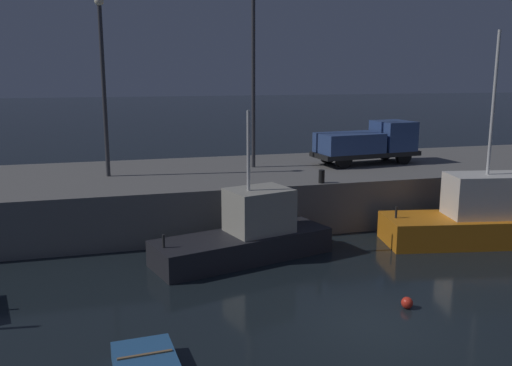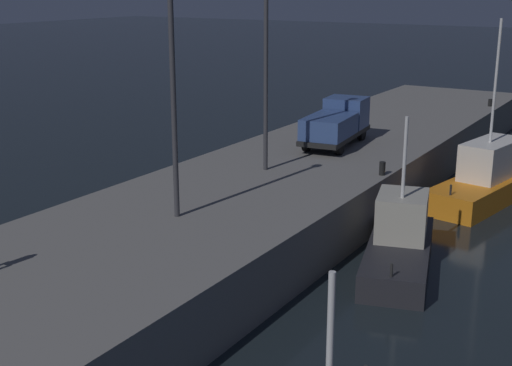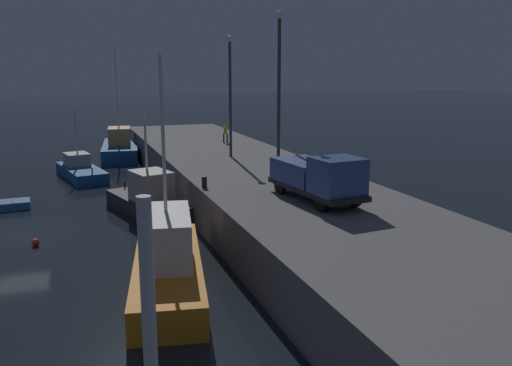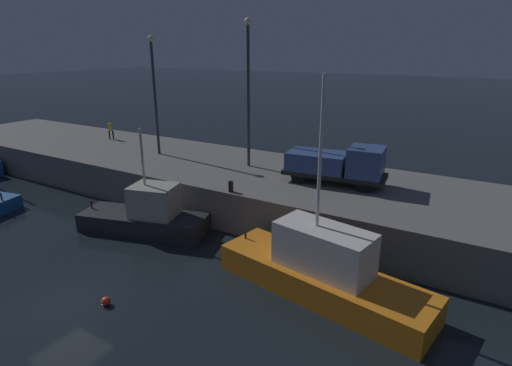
{
  "view_description": "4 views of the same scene",
  "coord_description": "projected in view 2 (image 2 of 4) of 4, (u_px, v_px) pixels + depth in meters",
  "views": [
    {
      "loc": [
        -7.39,
        -13.69,
        7.43
      ],
      "look_at": [
        -0.07,
        13.03,
        1.81
      ],
      "focal_mm": 38.44,
      "sensor_mm": 36.0,
      "label": 1
    },
    {
      "loc": [
        -27.1,
        -1.65,
        10.78
      ],
      "look_at": [
        -0.19,
        14.7,
        1.8
      ],
      "focal_mm": 49.32,
      "sensor_mm": 36.0,
      "label": 2
    },
    {
      "loc": [
        28.79,
        2.76,
        8.57
      ],
      "look_at": [
        -0.6,
        13.26,
        1.85
      ],
      "focal_mm": 37.06,
      "sensor_mm": 36.0,
      "label": 3
    },
    {
      "loc": [
        14.12,
        -8.24,
        10.01
      ],
      "look_at": [
        0.83,
        14.24,
        1.32
      ],
      "focal_mm": 28.49,
      "sensor_mm": 36.0,
      "label": 4
    }
  ],
  "objects": [
    {
      "name": "bollard_west",
      "position": [
        382.0,
        168.0,
        31.69
      ],
      "size": [
        0.28,
        0.28,
        0.61
      ],
      "primitive_type": "cylinder",
      "color": "black",
      "rests_on": "pier_quay"
    },
    {
      "name": "lamp_post_west",
      "position": [
        173.0,
        84.0,
        24.82
      ],
      "size": [
        0.44,
        0.44,
        8.46
      ],
      "color": "#38383D",
      "rests_on": "pier_quay"
    },
    {
      "name": "lamp_post_east",
      "position": [
        266.0,
        52.0,
        31.23
      ],
      "size": [
        0.44,
        0.44,
        9.39
      ],
      "color": "#38383D",
      "rests_on": "pier_quay"
    },
    {
      "name": "utility_truck",
      "position": [
        337.0,
        123.0,
        37.41
      ],
      "size": [
        6.11,
        2.73,
        2.32
      ],
      "color": "black",
      "rests_on": "pier_quay"
    },
    {
      "name": "fishing_boat_blue",
      "position": [
        490.0,
        178.0,
        36.08
      ],
      "size": [
        9.77,
        4.27,
        9.15
      ],
      "color": "orange",
      "rests_on": "ground"
    },
    {
      "name": "bollard_central",
      "position": [
        490.0,
        103.0,
        49.41
      ],
      "size": [
        0.28,
        0.28,
        0.51
      ],
      "primitive_type": "cylinder",
      "color": "black",
      "rests_on": "pier_quay"
    },
    {
      "name": "fishing_trawler_green",
      "position": [
        400.0,
        243.0,
        27.54
      ],
      "size": [
        7.66,
        4.23,
        5.98
      ],
      "color": "#232328",
      "rests_on": "ground"
    },
    {
      "name": "pier_quay",
      "position": [
        274.0,
        197.0,
        32.62
      ],
      "size": [
        61.3,
        9.53,
        2.41
      ],
      "color": "slate",
      "rests_on": "ground"
    }
  ]
}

